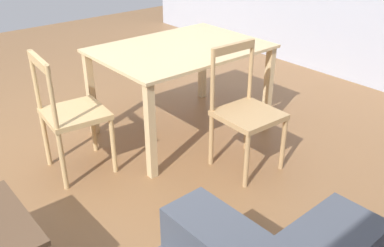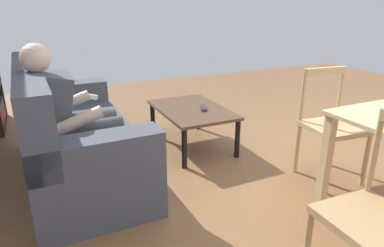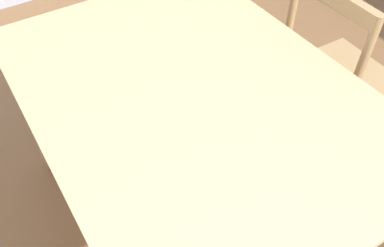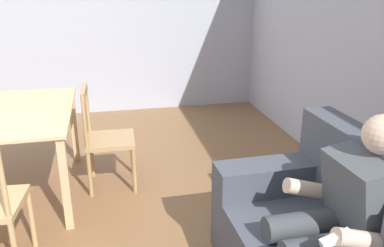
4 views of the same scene
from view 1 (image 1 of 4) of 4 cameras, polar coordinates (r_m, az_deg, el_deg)
The scene contains 4 objects.
ground_plane at distance 3.48m, azimuth -15.74°, elevation -4.80°, with size 8.52×8.52×0.00m, color brown.
dining_table at distance 3.54m, azimuth -1.54°, elevation 8.67°, with size 1.36×0.98×0.76m.
dining_chair_near_wall at distance 3.11m, azimuth 7.28°, elevation 1.54°, with size 0.43×0.43×0.93m.
dining_chair_facing_couch at distance 3.14m, azimuth -16.05°, elevation 1.18°, with size 0.46×0.46×0.92m.
Camera 1 is at (1.10, 2.77, 1.79)m, focal length 39.46 mm.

